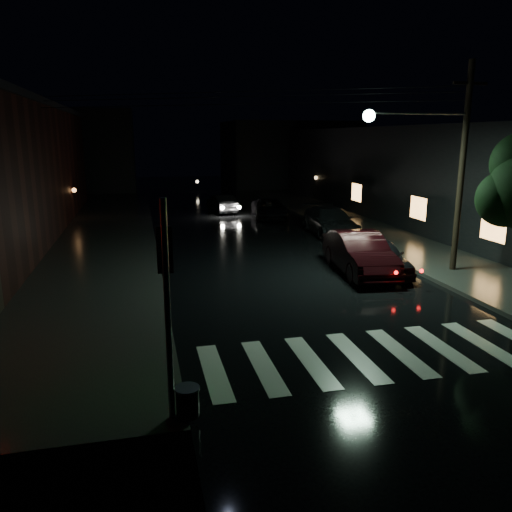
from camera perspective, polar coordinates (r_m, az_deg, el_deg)
ground at (r=11.81m, az=1.49°, el=-13.55°), size 120.00×120.00×0.00m
sidewalk_left at (r=24.86m, az=-18.18°, el=0.50°), size 6.00×44.00×0.15m
sidewalk_right at (r=27.81m, az=14.28°, el=2.09°), size 4.00×44.00×0.15m
building_right at (r=34.45m, az=22.00°, el=8.57°), size 10.00×40.00×6.00m
building_far_left at (r=55.67m, az=-21.11°, el=11.19°), size 14.00×10.00×8.00m
building_far_right at (r=57.67m, az=3.76°, el=11.59°), size 14.00×10.00×7.00m
crosswalk at (r=13.23m, az=13.84°, el=-10.85°), size 9.00×3.00×0.01m
signal_pole_corner at (r=9.53m, az=-8.94°, el=-10.35°), size 0.68×0.61×4.20m
utility_pole at (r=20.69m, az=21.05°, el=10.47°), size 4.92×0.44×8.00m
parked_car_a at (r=20.55m, az=13.76°, el=0.02°), size 2.07×4.37×1.44m
parked_car_b at (r=20.43m, az=11.75°, el=0.34°), size 2.22×5.14×1.65m
parked_car_c at (r=28.18m, az=8.47°, el=3.95°), size 2.44×5.44×1.55m
parked_car_d at (r=33.74m, az=1.56°, el=5.44°), size 2.75×4.94×1.31m
oncoming_car at (r=36.48m, az=-3.92°, el=6.01°), size 1.78×4.06×1.30m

